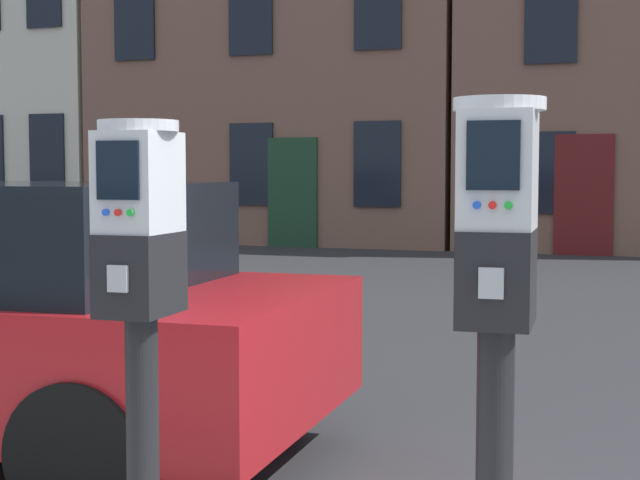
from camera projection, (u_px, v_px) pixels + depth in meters
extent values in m
cube|color=black|center=(140.00, 274.00, 2.58)|extent=(0.18, 0.25, 0.22)
cube|color=#A5A8AD|center=(118.00, 279.00, 2.46)|extent=(0.06, 0.01, 0.07)
cube|color=#B7BABF|center=(139.00, 182.00, 2.57)|extent=(0.18, 0.24, 0.27)
cube|color=black|center=(118.00, 170.00, 2.45)|extent=(0.12, 0.01, 0.15)
cylinder|color=blue|center=(106.00, 212.00, 2.47)|extent=(0.02, 0.01, 0.02)
cylinder|color=red|center=(118.00, 213.00, 2.46)|extent=(0.02, 0.01, 0.02)
cylinder|color=green|center=(130.00, 213.00, 2.45)|extent=(0.02, 0.01, 0.02)
cylinder|color=#B7BABF|center=(138.00, 126.00, 2.56)|extent=(0.23, 0.23, 0.03)
cube|color=black|center=(497.00, 277.00, 2.26)|extent=(0.18, 0.25, 0.23)
cube|color=#A5A8AD|center=(491.00, 283.00, 2.14)|extent=(0.06, 0.01, 0.07)
cube|color=#B7BABF|center=(498.00, 170.00, 2.24)|extent=(0.18, 0.24, 0.28)
cube|color=black|center=(493.00, 155.00, 2.13)|extent=(0.12, 0.01, 0.16)
cylinder|color=blue|center=(477.00, 205.00, 2.15)|extent=(0.02, 0.01, 0.02)
cylinder|color=red|center=(492.00, 205.00, 2.14)|extent=(0.02, 0.01, 0.02)
cylinder|color=green|center=(508.00, 205.00, 2.13)|extent=(0.02, 0.01, 0.02)
cylinder|color=#B7BABF|center=(499.00, 104.00, 2.23)|extent=(0.23, 0.23, 0.03)
cylinder|color=black|center=(84.00, 455.00, 3.92)|extent=(0.65, 0.24, 0.64)
cylinder|color=black|center=(237.00, 374.00, 5.48)|extent=(0.65, 0.24, 0.64)
cube|color=beige|center=(28.00, 21.00, 23.09)|extent=(6.10, 5.12, 10.15)
cube|color=black|center=(47.00, 152.00, 20.13)|extent=(0.84, 0.06, 1.60)
cube|color=black|center=(136.00, 164.00, 19.44)|extent=(0.90, 0.06, 1.59)
cube|color=black|center=(251.00, 164.00, 18.59)|extent=(0.90, 0.06, 1.59)
cube|color=black|center=(377.00, 164.00, 17.75)|extent=(0.90, 0.06, 1.59)
cube|color=black|center=(134.00, 20.00, 19.23)|extent=(0.90, 0.06, 1.59)
cube|color=black|center=(251.00, 13.00, 18.38)|extent=(0.90, 0.06, 1.59)
cube|color=black|center=(378.00, 6.00, 17.54)|extent=(0.90, 0.06, 1.59)
cube|color=#193823|center=(293.00, 193.00, 18.35)|extent=(1.00, 0.07, 2.10)
cube|color=black|center=(548.00, 173.00, 16.73)|extent=(0.90, 0.06, 1.44)
cube|color=black|center=(551.00, 21.00, 16.53)|extent=(0.90, 0.06, 1.44)
cube|color=#591414|center=(584.00, 195.00, 16.55)|extent=(1.00, 0.07, 2.10)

